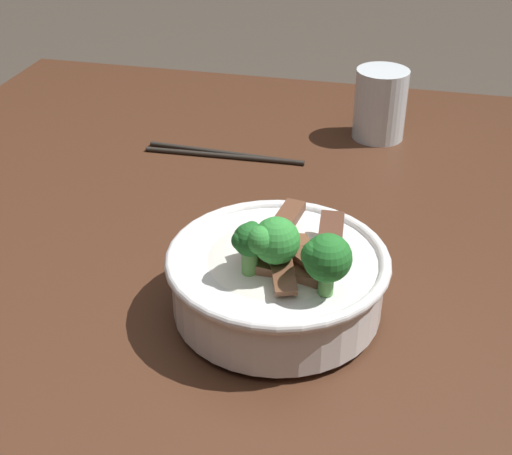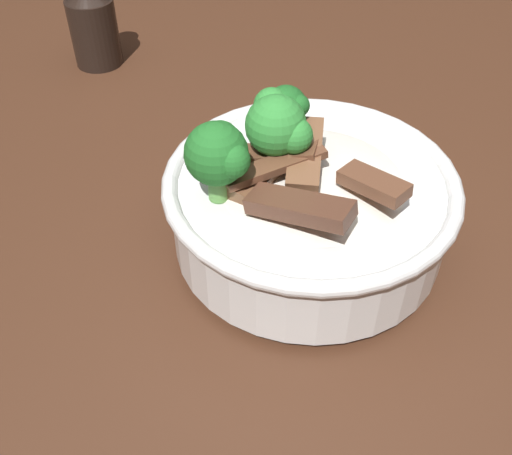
# 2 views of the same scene
# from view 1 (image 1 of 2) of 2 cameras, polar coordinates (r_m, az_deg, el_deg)

# --- Properties ---
(dining_table) EXTENTS (1.36, 1.03, 0.83)m
(dining_table) POSITION_cam_1_polar(r_m,az_deg,el_deg) (0.81, -5.70, -11.73)
(dining_table) COLOR #472819
(dining_table) RESTS_ON ground
(rice_bowl) EXTENTS (0.22, 0.22, 0.13)m
(rice_bowl) POSITION_cam_1_polar(r_m,az_deg,el_deg) (0.70, 1.79, -3.91)
(rice_bowl) COLOR white
(rice_bowl) RESTS_ON dining_table
(drinking_glass) EXTENTS (0.08, 0.08, 0.11)m
(drinking_glass) POSITION_cam_1_polar(r_m,az_deg,el_deg) (1.09, 9.87, 9.33)
(drinking_glass) COLOR white
(drinking_glass) RESTS_ON dining_table
(chopsticks_pair) EXTENTS (0.03, 0.23, 0.01)m
(chopsticks_pair) POSITION_cam_1_polar(r_m,az_deg,el_deg) (1.03, -2.52, 5.86)
(chopsticks_pair) COLOR #28231E
(chopsticks_pair) RESTS_ON dining_table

